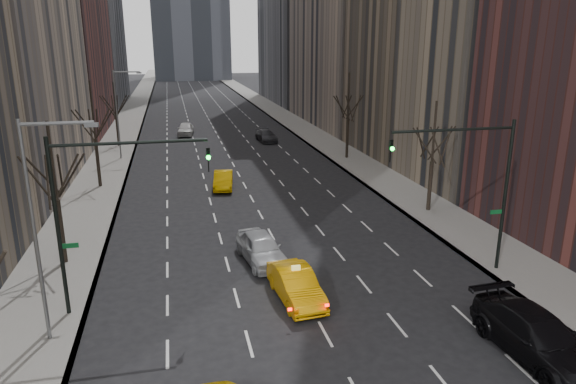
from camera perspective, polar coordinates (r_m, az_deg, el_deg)
sidewalk_left at (r=81.36m, az=-17.37°, el=7.27°), size 4.50×320.00×0.15m
sidewalk_right at (r=83.07m, az=-0.14°, el=8.18°), size 4.50×320.00×0.15m
tree_lw_b at (r=30.04m, az=-24.26°, el=-0.82°), size 3.36×3.50×7.82m
tree_lw_c at (r=45.35m, az=-20.60°, el=5.38°), size 3.36×3.50×8.74m
tree_lw_d at (r=63.10m, az=-18.54°, el=7.95°), size 3.36×3.50×7.36m
tree_rw_b at (r=37.69m, az=15.69°, el=3.28°), size 3.36×3.50×7.82m
tree_rw_c at (r=53.85m, az=6.66°, el=7.89°), size 3.36×3.50×8.74m
traffic_mast_left at (r=23.37m, az=-20.52°, el=-0.48°), size 6.69×0.39×8.00m
traffic_mast_right at (r=27.49m, az=20.39°, el=1.95°), size 6.69×0.39×8.00m
streetlight_near at (r=21.77m, az=-25.70°, el=-1.91°), size 2.83×0.22×9.00m
streetlight_far at (r=55.82m, az=-18.17°, el=9.13°), size 2.83×0.22×9.00m
taxi_sedan at (r=24.69m, az=0.88°, el=-10.28°), size 2.05×4.81×1.54m
silver_sedan_ahead at (r=28.72m, az=-3.00°, el=-6.22°), size 2.60×5.07×1.65m
parked_suv_black at (r=22.75m, az=25.88°, el=-14.22°), size 2.79×6.21×1.77m
far_taxi at (r=43.34m, az=-7.20°, el=1.33°), size 2.09×4.51×1.43m
far_suv_grey at (r=63.88m, az=-2.44°, el=6.27°), size 2.31×4.96×1.40m
far_car_white at (r=69.47m, az=-11.31°, el=6.88°), size 2.46×5.02×1.65m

